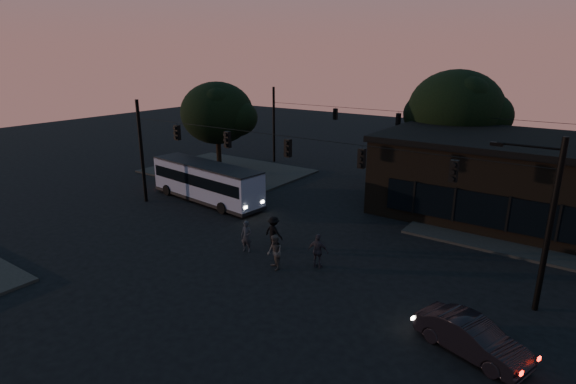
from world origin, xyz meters
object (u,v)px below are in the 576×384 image
Objects in this scene: building at (500,176)px; pedestrian_a at (246,236)px; bus at (206,180)px; pedestrian_d at (274,232)px; pedestrian_c at (318,251)px; pedestrian_b at (275,253)px; car at (472,337)px.

pedestrian_a is at bearing -124.57° from building.
pedestrian_a is at bearing -26.06° from bus.
pedestrian_c is at bearing 172.71° from pedestrian_d.
building is 15.19m from pedestrian_c.
pedestrian_b is at bearing -115.82° from building.
car is 12.06m from pedestrian_d.
pedestrian_c is 3.44m from pedestrian_d.
pedestrian_a is 0.96× the size of pedestrian_d.
bus is at bearing -153.06° from building.
building is 16.16m from pedestrian_d.
pedestrian_b is 0.99× the size of pedestrian_c.
building is 8.63× the size of pedestrian_a.
pedestrian_a is (-10.01, -14.53, -1.82)m from building.
pedestrian_a is 1.58m from pedestrian_d.
pedestrian_a is 4.32m from pedestrian_c.
building is 8.36× the size of pedestrian_c.
building is at bearing -121.64° from pedestrian_c.
car is at bearing -81.59° from building.
car is at bearing 152.35° from pedestrian_c.
pedestrian_d is at bearing 40.34° from pedestrian_a.
bus reaches higher than pedestrian_c.
pedestrian_c is (12.56, -4.66, -0.68)m from bus.
pedestrian_b is at bearing -32.32° from pedestrian_a.
building is 1.49× the size of bus.
bus is 5.63× the size of pedestrian_b.
bus is 10.03m from pedestrian_d.
pedestrian_c is (-5.73, -13.96, -1.79)m from building.
bus is (-18.29, -9.30, -1.11)m from building.
pedestrian_d is (-1.66, 2.13, 0.01)m from pedestrian_b.
pedestrian_d is at bearing 163.53° from pedestrian_b.
bus is 12.46m from pedestrian_b.
car is at bearing -13.34° from bus.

